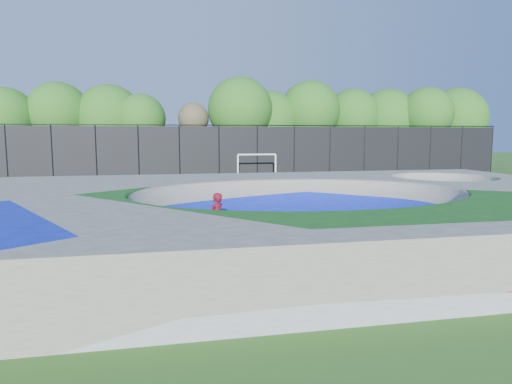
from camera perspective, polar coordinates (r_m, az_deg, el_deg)
ground at (r=14.99m, az=5.56°, el=-5.50°), size 120.00×120.00×0.00m
skate_deck at (r=14.85m, az=5.60°, el=-2.67°), size 22.00×14.00×1.50m
skater at (r=13.46m, az=-4.98°, el=-3.48°), size 0.69×0.68×1.60m
skateboard at (r=13.62m, az=-4.94°, el=-6.68°), size 0.67×0.74×0.05m
soccer_goal at (r=33.02m, az=0.11°, el=3.79°), size 2.91×0.12×1.92m
fence at (r=35.25m, az=-4.64°, el=5.23°), size 48.09×0.09×4.04m
treeline at (r=40.47m, az=-3.82°, el=9.53°), size 53.77×7.44×8.18m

